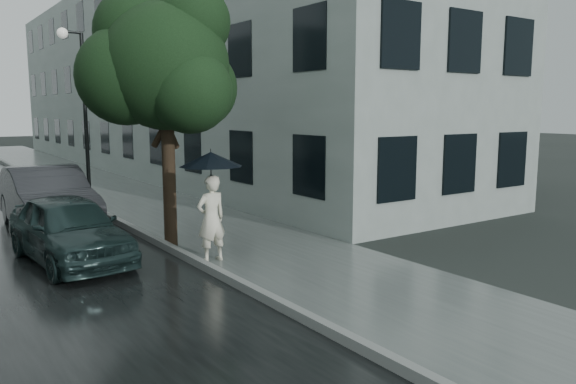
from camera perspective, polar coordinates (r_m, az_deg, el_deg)
ground at (r=10.20m, az=3.57°, el=-8.50°), size 120.00×120.00×0.00m
sidewalk at (r=20.86m, az=-16.61°, el=-0.09°), size 3.50×60.00×0.01m
kerb_near at (r=20.37m, az=-21.50°, el=-0.32°), size 0.15×60.00×0.15m
building_near at (r=29.54m, az=-11.77°, el=11.24°), size 7.02×36.00×9.00m
pedestrian at (r=11.01m, az=-7.80°, el=-2.69°), size 0.66×0.47×1.70m
umbrella at (r=10.82m, az=-7.86°, el=3.32°), size 1.25×1.25×1.27m
street_tree at (r=12.36m, az=-12.52°, el=12.49°), size 3.48×3.17×5.59m
lamp_post at (r=18.67m, az=-20.37°, el=8.22°), size 0.85×0.32×5.38m
car_near at (r=11.71m, az=-21.36°, el=-3.50°), size 1.86×3.97×1.31m
car_far at (r=15.10m, az=-23.27°, el=-0.59°), size 1.64×4.69×1.55m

